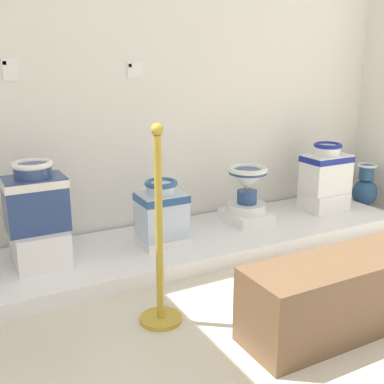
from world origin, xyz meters
The scene contains 16 objects.
ground_plane centered at (1.96, 0.81, -0.01)m, with size 5.91×5.62×0.02m, color beige.
wall_back centered at (1.96, 2.85, 1.61)m, with size 4.11×0.06×3.22m, color white.
display_platform centered at (1.96, 2.38, 0.05)m, with size 3.25×0.84×0.10m, color white.
plinth_block_tall_cobalt centered at (0.74, 2.42, 0.22)m, with size 0.33×0.39×0.23m, color white.
antique_toilet_tall_cobalt centered at (0.74, 2.42, 0.56)m, with size 0.38×0.27×0.44m.
plinth_block_leftmost centered at (1.57, 2.36, 0.13)m, with size 0.32×0.30×0.05m, color white.
antique_toilet_leftmost centered at (1.57, 2.36, 0.36)m, with size 0.33×0.26×0.41m.
plinth_block_central_ornate centered at (2.37, 2.46, 0.15)m, with size 0.31×0.37×0.09m, color white.
antique_toilet_central_ornate centered at (2.37, 2.46, 0.41)m, with size 0.32×0.32×0.37m.
plinth_block_rightmost centered at (3.16, 2.42, 0.18)m, with size 0.36×0.29×0.15m, color white.
antique_toilet_rightmost centered at (3.16, 2.42, 0.46)m, with size 0.40×0.26×0.43m.
info_placard_first centered at (0.72, 2.82, 1.31)m, with size 0.09×0.01×0.14m.
info_placard_second centered at (1.58, 2.82, 1.30)m, with size 0.12×0.01×0.11m.
decorative_vase_spare centered at (3.71, 2.47, 0.19)m, with size 0.23×0.23×0.44m.
stanchion_post_near_left centered at (1.20, 1.57, 0.36)m, with size 0.23×0.23×1.08m.
museum_bench centered at (2.08, 1.06, 0.20)m, with size 1.27×0.36×0.40m, color brown.
Camera 1 is at (0.26, -0.54, 1.39)m, focal length 44.56 mm.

